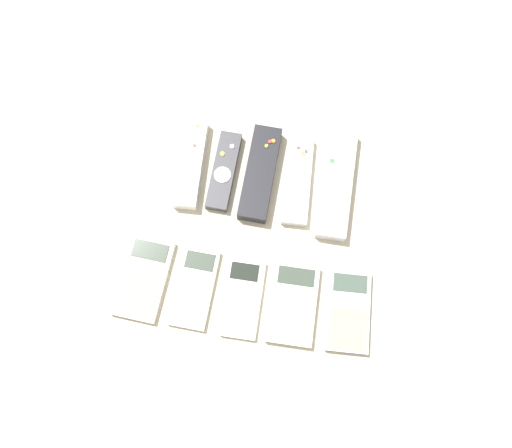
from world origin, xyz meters
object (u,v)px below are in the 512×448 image
remote_0 (191,164)px  calculator_4 (348,311)px  calculator_0 (144,278)px  remote_3 (298,180)px  remote_4 (337,184)px  remote_1 (224,171)px  calculator_1 (194,288)px  remote_2 (260,173)px  calculator_3 (293,304)px  calculator_2 (241,298)px

remote_0 → calculator_4: size_ratio=1.21×
calculator_0 → calculator_4: (0.37, 0.00, 0.00)m
remote_3 → calculator_0: (-0.25, -0.23, -0.00)m
remote_0 → calculator_4: (0.33, -0.23, -0.00)m
remote_0 → calculator_4: remote_0 is taller
remote_4 → remote_0: bearing=-179.2°
remote_1 → calculator_1: bearing=-92.1°
calculator_1 → calculator_4: 0.28m
remote_2 → calculator_0: size_ratio=1.22×
remote_1 → remote_3: bearing=2.7°
remote_3 → calculator_3: (0.02, -0.23, -0.00)m
remote_0 → remote_1: remote_0 is taller
remote_3 → calculator_1: remote_3 is taller
remote_2 → calculator_3: bearing=-66.4°
calculator_4 → calculator_3: bearing=178.6°
remote_1 → remote_2: (0.07, 0.00, 0.00)m
remote_0 → remote_3: 0.21m
calculator_0 → calculator_2: bearing=0.7°
remote_4 → calculator_3: 0.24m
calculator_1 → remote_4: bearing=47.5°
calculator_1 → calculator_3: size_ratio=1.00×
remote_1 → calculator_2: size_ratio=1.11×
remote_1 → remote_3: same height
remote_3 → calculator_4: remote_3 is taller
calculator_0 → calculator_3: (0.27, -0.00, 0.00)m
remote_0 → calculator_4: 0.40m
remote_2 → calculator_4: remote_2 is taller
remote_0 → remote_1: size_ratio=1.14×
remote_2 → calculator_2: (0.00, -0.24, -0.01)m
remote_1 → calculator_3: (0.17, -0.23, -0.00)m
calculator_2 → calculator_0: bearing=176.9°
remote_4 → calculator_2: size_ratio=1.53×
remote_0 → calculator_0: 0.23m
remote_1 → remote_2: bearing=4.8°
remote_2 → calculator_2: remote_2 is taller
calculator_0 → calculator_3: 0.27m
remote_1 → calculator_1: remote_1 is taller
remote_3 → calculator_1: size_ratio=1.22×
calculator_3 → calculator_4: calculator_3 is taller
calculator_1 → remote_0: bearing=104.1°
remote_1 → calculator_0: remote_1 is taller
remote_1 → calculator_0: bearing=-114.2°
remote_0 → calculator_0: remote_0 is taller
remote_0 → remote_4: bearing=-2.2°
remote_0 → remote_4: (0.28, 0.01, 0.00)m
calculator_1 → remote_3: bearing=57.8°
remote_1 → calculator_4: (0.27, -0.22, -0.00)m
remote_1 → remote_2: remote_2 is taller
remote_2 → remote_3: remote_2 is taller
calculator_0 → calculator_3: bearing=2.5°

